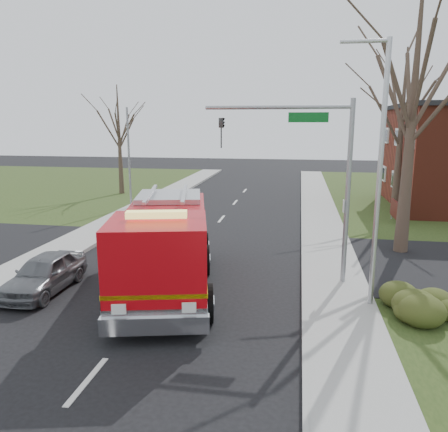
# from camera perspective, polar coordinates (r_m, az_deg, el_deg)

# --- Properties ---
(ground) EXTENTS (120.00, 120.00, 0.00)m
(ground) POSITION_cam_1_polar(r_m,az_deg,el_deg) (16.42, -7.81, -9.32)
(ground) COLOR black
(ground) RESTS_ON ground
(sidewalk_right) EXTENTS (2.40, 80.00, 0.15)m
(sidewalk_right) POSITION_cam_1_polar(r_m,az_deg,el_deg) (15.76, 14.59, -10.26)
(sidewalk_right) COLOR gray
(sidewalk_right) RESTS_ON ground
(sidewalk_left) EXTENTS (2.40, 80.00, 0.15)m
(sidewalk_left) POSITION_cam_1_polar(r_m,az_deg,el_deg) (19.13, -25.97, -7.11)
(sidewalk_left) COLOR gray
(sidewalk_left) RESTS_ON ground
(health_center_sign) EXTENTS (0.12, 2.00, 1.40)m
(health_center_sign) POSITION_cam_1_polar(r_m,az_deg,el_deg) (28.12, 21.42, 0.81)
(health_center_sign) COLOR #4E1612
(health_center_sign) RESTS_ON ground
(hedge_corner) EXTENTS (2.80, 2.00, 0.90)m
(hedge_corner) POSITION_cam_1_polar(r_m,az_deg,el_deg) (15.18, 25.74, -9.93)
(hedge_corner) COLOR #333D16
(hedge_corner) RESTS_ON lawn_right
(bare_tree_near) EXTENTS (6.00, 6.00, 12.00)m
(bare_tree_near) POSITION_cam_1_polar(r_m,az_deg,el_deg) (21.15, 23.61, 15.04)
(bare_tree_near) COLOR #382921
(bare_tree_near) RESTS_ON ground
(bare_tree_far) EXTENTS (5.25, 5.25, 10.50)m
(bare_tree_far) POSITION_cam_1_polar(r_m,az_deg,el_deg) (30.21, 22.26, 12.18)
(bare_tree_far) COLOR #382921
(bare_tree_far) RESTS_ON ground
(bare_tree_left) EXTENTS (4.50, 4.50, 9.00)m
(bare_tree_left) POSITION_cam_1_polar(r_m,az_deg,el_deg) (37.57, -13.59, 11.12)
(bare_tree_left) COLOR #382921
(bare_tree_left) RESTS_ON ground
(traffic_signal_mast) EXTENTS (5.29, 0.18, 6.80)m
(traffic_signal_mast) POSITION_cam_1_polar(r_m,az_deg,el_deg) (16.11, 11.51, 7.37)
(traffic_signal_mast) COLOR gray
(traffic_signal_mast) RESTS_ON ground
(streetlight_pole) EXTENTS (1.48, 0.16, 8.40)m
(streetlight_pole) POSITION_cam_1_polar(r_m,az_deg,el_deg) (14.32, 19.46, 5.75)
(streetlight_pole) COLOR #B7BABF
(streetlight_pole) RESTS_ON ground
(utility_pole_far) EXTENTS (0.14, 0.14, 7.00)m
(utility_pole_far) POSITION_cam_1_polar(r_m,az_deg,el_deg) (30.89, -12.29, 7.21)
(utility_pole_far) COLOR gray
(utility_pole_far) RESTS_ON ground
(fire_engine) EXTENTS (4.86, 9.01, 3.45)m
(fire_engine) POSITION_cam_1_polar(r_m,az_deg,el_deg) (15.85, -7.69, -4.14)
(fire_engine) COLOR #B8080F
(fire_engine) RESTS_ON ground
(parked_car_maroon) EXTENTS (1.64, 4.00, 1.36)m
(parked_car_maroon) POSITION_cam_1_polar(r_m,az_deg,el_deg) (17.03, -22.40, -6.93)
(parked_car_maroon) COLOR #595C61
(parked_car_maroon) RESTS_ON ground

